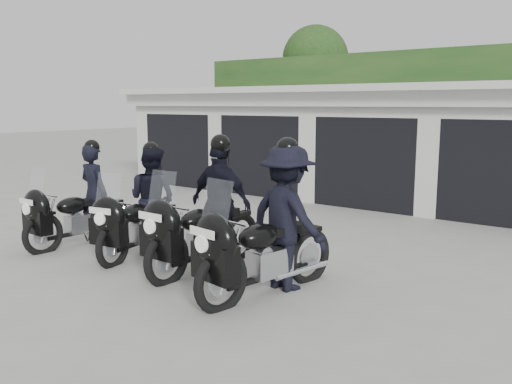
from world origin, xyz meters
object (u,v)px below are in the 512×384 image
Objects in this scene: police_bike_a at (80,202)px; police_bike_b at (145,206)px; police_bike_d at (277,225)px; police_bike_c at (212,211)px.

police_bike_b is (1.37, 0.34, 0.05)m from police_bike_a.
police_bike_a is at bearing -169.00° from police_bike_d.
police_bike_d is at bearing -9.81° from police_bike_c.
police_bike_c is 1.43m from police_bike_d.
police_bike_c is at bearing -10.14° from police_bike_b.
police_bike_b is at bearing 16.16° from police_bike_a.
police_bike_d is (1.40, -0.28, 0.02)m from police_bike_c.
police_bike_a is 2.87m from police_bike_c.
police_bike_d is at bearing 3.43° from police_bike_a.
police_bike_b is 2.89m from police_bike_d.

